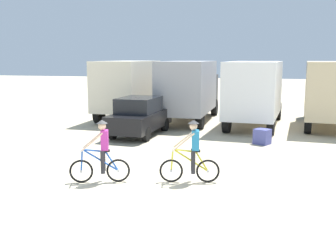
% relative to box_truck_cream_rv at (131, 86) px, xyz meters
% --- Properties ---
extents(ground_plane, '(120.00, 120.00, 0.00)m').
position_rel_box_truck_cream_rv_xyz_m(ground_plane, '(4.21, -12.33, -1.87)').
color(ground_plane, beige).
extents(box_truck_cream_rv, '(2.56, 6.81, 3.35)m').
position_rel_box_truck_cream_rv_xyz_m(box_truck_cream_rv, '(0.00, 0.00, 0.00)').
color(box_truck_cream_rv, beige).
rests_on(box_truck_cream_rv, ground).
extents(box_truck_grey_hauler, '(2.49, 6.79, 3.35)m').
position_rel_box_truck_cream_rv_xyz_m(box_truck_grey_hauler, '(3.54, -0.33, 0.00)').
color(box_truck_grey_hauler, '#9E9EA3').
rests_on(box_truck_grey_hauler, ground).
extents(box_truck_avon_van, '(2.95, 6.93, 3.35)m').
position_rel_box_truck_cream_rv_xyz_m(box_truck_avon_van, '(7.12, -1.10, 0.00)').
color(box_truck_avon_van, white).
rests_on(box_truck_avon_van, ground).
extents(box_truck_tan_camper, '(2.91, 6.92, 3.35)m').
position_rel_box_truck_cream_rv_xyz_m(box_truck_tan_camper, '(10.85, -0.39, 0.00)').
color(box_truck_tan_camper, '#CCB78E').
rests_on(box_truck_tan_camper, ground).
extents(sedan_parked, '(2.04, 4.31, 1.76)m').
position_rel_box_truck_cream_rv_xyz_m(sedan_parked, '(2.06, -4.83, -0.99)').
color(sedan_parked, black).
rests_on(sedan_parked, ground).
extents(cyclist_orange_shirt, '(1.66, 0.70, 1.82)m').
position_rel_box_truck_cream_rv_xyz_m(cyclist_orange_shirt, '(3.16, -11.87, -1.03)').
color(cyclist_orange_shirt, black).
rests_on(cyclist_orange_shirt, ground).
extents(cyclist_cowboy_hat, '(1.70, 0.58, 1.82)m').
position_rel_box_truck_cream_rv_xyz_m(cyclist_cowboy_hat, '(5.66, -11.28, -1.03)').
color(cyclist_cowboy_hat, black).
rests_on(cyclist_cowboy_hat, ground).
extents(supply_crate, '(0.78, 0.75, 0.63)m').
position_rel_box_truck_cream_rv_xyz_m(supply_crate, '(7.58, -5.50, -1.56)').
color(supply_crate, '#4C5199').
rests_on(supply_crate, ground).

